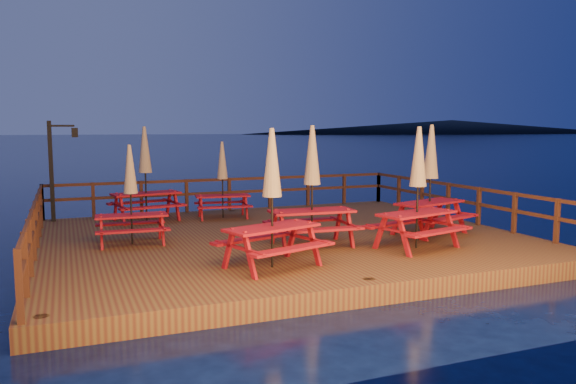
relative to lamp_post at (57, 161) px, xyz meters
name	(u,v)px	position (x,y,z in m)	size (l,w,h in m)	color
ground	(280,250)	(5.39, -4.55, -2.20)	(500.00, 500.00, 0.00)	black
deck	(280,243)	(5.39, -4.55, -2.00)	(12.00, 10.00, 0.40)	#4D2618
deck_piles	(280,261)	(5.39, -4.55, -2.50)	(11.44, 9.44, 1.40)	#3C1E13
railing	(258,198)	(5.39, -2.77, -1.03)	(11.80, 9.75, 1.10)	#3C1E13
lamp_post	(57,161)	(0.00, 0.00, 0.00)	(0.85, 0.18, 3.00)	black
headland_right	(452,127)	(190.39, 225.45, 1.30)	(230.40, 86.40, 7.00)	black
picnic_table_0	(222,178)	(4.74, -1.24, -0.56)	(1.82, 1.57, 2.37)	maroon
picnic_table_1	(312,184)	(5.62, -6.05, -0.31)	(2.10, 1.77, 2.85)	maroon
picnic_table_2	(131,193)	(1.66, -4.28, -0.55)	(1.74, 1.46, 2.40)	maroon
picnic_table_3	(272,196)	(4.02, -7.65, -0.35)	(2.35, 2.12, 2.79)	maroon
picnic_table_4	(418,186)	(7.77, -7.21, -0.33)	(2.32, 2.06, 2.82)	maroon
picnic_table_5	(145,172)	(2.46, -0.91, -0.32)	(2.23, 1.95, 2.83)	maroon
picnic_table_6	(430,178)	(9.11, -5.85, -0.30)	(2.41, 2.18, 2.87)	maroon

